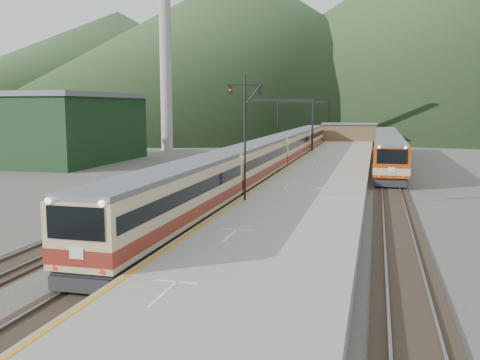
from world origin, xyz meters
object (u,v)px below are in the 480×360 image
(signal_mast, at_px, (245,126))
(worker, at_px, (91,230))
(main_train, at_px, (274,155))
(second_train, at_px, (387,148))

(signal_mast, xyz_separation_m, worker, (-5.76, -9.02, -4.96))
(main_train, bearing_deg, worker, -96.62)
(main_train, height_order, signal_mast, signal_mast)
(second_train, distance_m, worker, 45.10)
(main_train, height_order, worker, main_train)
(main_train, relative_size, second_train, 1.86)
(signal_mast, bearing_deg, main_train, 95.76)
(second_train, bearing_deg, signal_mast, -105.54)
(signal_mast, bearing_deg, worker, -122.55)
(second_train, xyz_separation_m, signal_mast, (-9.31, -33.47, 3.68))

